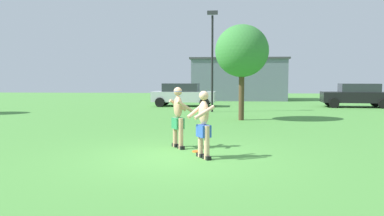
% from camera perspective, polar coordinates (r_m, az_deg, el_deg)
% --- Properties ---
extents(ground_plane, '(80.00, 80.00, 0.00)m').
position_cam_1_polar(ground_plane, '(9.18, -2.04, -7.49)').
color(ground_plane, '#4C8E3D').
extents(player_with_cap, '(0.70, 0.81, 1.69)m').
position_cam_1_polar(player_with_cap, '(10.24, -2.12, -1.02)').
color(player_with_cap, black).
rests_on(player_with_cap, ground_plane).
extents(player_in_blue, '(0.70, 0.77, 1.62)m').
position_cam_1_polar(player_in_blue, '(8.91, 1.75, -2.36)').
color(player_in_blue, black).
rests_on(player_in_blue, ground_plane).
extents(frisbee, '(0.27, 0.27, 0.03)m').
position_cam_1_polar(frisbee, '(9.82, 0.83, -6.63)').
color(frisbee, orange).
rests_on(frisbee, ground_plane).
extents(car_black_near_post, '(4.46, 2.39, 1.58)m').
position_cam_1_polar(car_black_near_post, '(27.17, 23.78, 1.84)').
color(car_black_near_post, black).
rests_on(car_black_near_post, ground_plane).
extents(car_silver_mid_lot, '(4.37, 2.16, 1.58)m').
position_cam_1_polar(car_silver_mid_lot, '(25.79, -1.36, 2.10)').
color(car_silver_mid_lot, silver).
rests_on(car_silver_mid_lot, ground_plane).
extents(lamp_post, '(0.60, 0.24, 5.72)m').
position_cam_1_polar(lamp_post, '(21.48, 3.12, 8.77)').
color(lamp_post, black).
rests_on(lamp_post, ground_plane).
extents(outbuilding_behind_lot, '(8.43, 5.03, 3.71)m').
position_cam_1_polar(outbuilding_behind_lot, '(34.02, 7.03, 4.40)').
color(outbuilding_behind_lot, slate).
rests_on(outbuilding_behind_lot, ground_plane).
extents(tree_right_field, '(2.43, 2.43, 4.36)m').
position_cam_1_polar(tree_right_field, '(17.33, 7.62, 8.57)').
color(tree_right_field, '#4C3823').
rests_on(tree_right_field, ground_plane).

